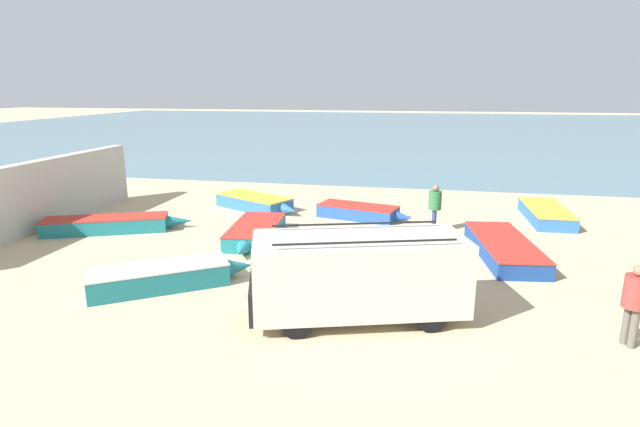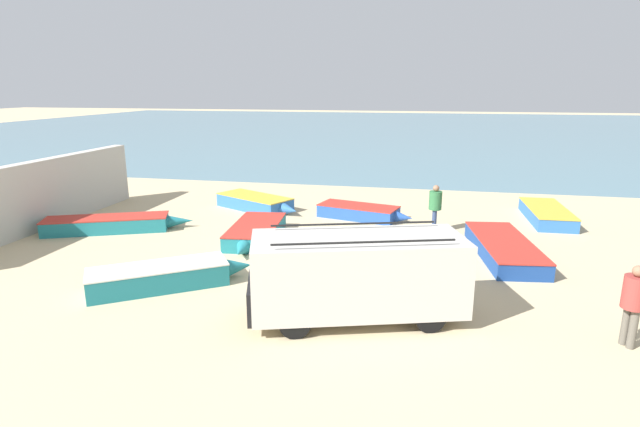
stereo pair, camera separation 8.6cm
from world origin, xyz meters
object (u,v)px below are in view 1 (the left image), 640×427
object	(u,v)px
fishing_rowboat_4	(112,224)
fisherman_0	(435,204)
parked_van	(358,274)
fishing_rowboat_1	(256,203)
fisherman_1	(635,298)
fishing_rowboat_6	(166,276)
fishing_rowboat_5	(361,212)
fishing_rowboat_0	(255,232)
fishing_rowboat_2	(503,246)
fishing_rowboat_3	(545,213)

from	to	relation	value
fishing_rowboat_4	fisherman_0	size ratio (longest dim) A/B	2.95
parked_van	fisherman_0	world-z (taller)	parked_van
parked_van	fisherman_0	distance (m)	8.07
fishing_rowboat_1	fisherman_1	size ratio (longest dim) A/B	2.37
fishing_rowboat_6	fisherman_0	distance (m)	10.15
fishing_rowboat_5	fishing_rowboat_6	xyz separation A→B (m)	(-4.33, -8.45, 0.05)
fishing_rowboat_0	fisherman_1	bearing A→B (deg)	55.43
fishing_rowboat_1	fisherman_1	xyz separation A→B (m)	(11.70, -10.04, 0.79)
fishing_rowboat_1	fishing_rowboat_6	xyz separation A→B (m)	(0.47, -9.07, 0.02)
fishing_rowboat_6	fisherman_1	distance (m)	11.30
parked_van	fishing_rowboat_1	distance (m)	11.54
fishing_rowboat_1	fishing_rowboat_4	xyz separation A→B (m)	(-4.25, -4.49, -0.01)
parked_van	fishing_rowboat_2	world-z (taller)	parked_van
fishing_rowboat_0	fishing_rowboat_5	world-z (taller)	fishing_rowboat_0
fishing_rowboat_3	fishing_rowboat_6	size ratio (longest dim) A/B	1.13
fisherman_1	parked_van	bearing A→B (deg)	150.64
fishing_rowboat_1	fishing_rowboat_4	size ratio (longest dim) A/B	0.80
fishing_rowboat_2	fisherman_0	world-z (taller)	fisherman_0
fishing_rowboat_6	fishing_rowboat_1	bearing A→B (deg)	58.52
fishing_rowboat_2	fishing_rowboat_3	bearing A→B (deg)	-32.84
fishing_rowboat_6	fisherman_1	bearing A→B (deg)	-39.39
parked_van	fishing_rowboat_6	world-z (taller)	parked_van
parked_van	fishing_rowboat_5	distance (m)	9.38
fishing_rowboat_1	fishing_rowboat_2	distance (m)	10.84
fishing_rowboat_2	fishing_rowboat_3	size ratio (longest dim) A/B	1.19
fishing_rowboat_5	fishing_rowboat_2	bearing A→B (deg)	-20.86
fishing_rowboat_1	fisherman_0	distance (m)	8.08
fishing_rowboat_0	fishing_rowboat_6	world-z (taller)	fishing_rowboat_6
parked_van	fishing_rowboat_0	bearing A→B (deg)	-68.36
parked_van	fishing_rowboat_1	bearing A→B (deg)	-76.52
fishing_rowboat_4	fishing_rowboat_5	bearing A→B (deg)	0.24
parked_van	fishing_rowboat_4	distance (m)	11.50
fishing_rowboat_3	fishing_rowboat_4	world-z (taller)	fishing_rowboat_4
fisherman_0	fishing_rowboat_5	bearing A→B (deg)	-21.46
fisherman_1	fishing_rowboat_0	bearing A→B (deg)	123.26
fishing_rowboat_0	fishing_rowboat_2	distance (m)	8.49
fishing_rowboat_1	fishing_rowboat_6	size ratio (longest dim) A/B	1.03
fisherman_0	fisherman_1	size ratio (longest dim) A/B	0.99
fishing_rowboat_3	fisherman_1	distance (m)	10.82
fishing_rowboat_2	fishing_rowboat_4	world-z (taller)	fishing_rowboat_4
fishing_rowboat_4	fishing_rowboat_6	xyz separation A→B (m)	(4.72, -4.58, 0.03)
fishing_rowboat_0	fishing_rowboat_4	distance (m)	5.70
fishing_rowboat_0	fishing_rowboat_4	size ratio (longest dim) A/B	0.82
fishing_rowboat_2	fishing_rowboat_3	xyz separation A→B (m)	(2.38, 5.04, 0.00)
fishing_rowboat_3	fisherman_1	xyz separation A→B (m)	(-0.63, -10.77, 0.82)
parked_van	fishing_rowboat_4	world-z (taller)	parked_van
fishing_rowboat_1	fishing_rowboat_3	size ratio (longest dim) A/B	0.91
fishing_rowboat_1	fishing_rowboat_2	xyz separation A→B (m)	(9.95, -4.32, -0.03)
fishing_rowboat_3	fisherman_1	size ratio (longest dim) A/B	2.60
parked_van	fishing_rowboat_2	bearing A→B (deg)	-143.31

